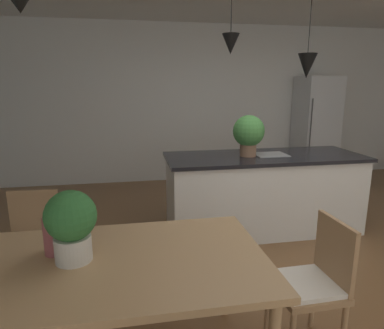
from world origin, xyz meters
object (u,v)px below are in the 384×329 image
chair_kitchen_end (314,281)px  potted_plant_on_table (71,223)px  dining_table (76,274)px  refrigerator (315,129)px  potted_plant_on_island (249,133)px  vase_on_dining_table (53,236)px  chair_far_left (32,244)px  kitchen_island (263,192)px

chair_kitchen_end → potted_plant_on_table: potted_plant_on_table is taller
dining_table → potted_plant_on_table: 0.28m
refrigerator → potted_plant_on_island: bearing=-134.6°
potted_plant_on_table → vase_on_dining_table: potted_plant_on_table is taller
potted_plant_on_island → vase_on_dining_table: (-1.75, -1.69, -0.31)m
chair_far_left → potted_plant_on_island: size_ratio=1.90×
refrigerator → potted_plant_on_island: size_ratio=4.00×
refrigerator → vase_on_dining_table: bearing=-135.2°
kitchen_island → potted_plant_on_island: potted_plant_on_island is taller
vase_on_dining_table → kitchen_island: bearing=40.9°
vase_on_dining_table → refrigerator: bearing=44.8°
dining_table → potted_plant_on_island: bearing=48.5°
kitchen_island → refrigerator: size_ratio=1.23×
chair_kitchen_end → potted_plant_on_table: (-1.43, 0.04, 0.49)m
kitchen_island → refrigerator: (1.79, 2.02, 0.45)m
kitchen_island → refrigerator: bearing=48.5°
chair_kitchen_end → potted_plant_on_island: bearing=83.9°
refrigerator → chair_far_left: bearing=-143.8°
kitchen_island → potted_plant_on_table: potted_plant_on_table is taller
dining_table → kitchen_island: bearing=45.1°
dining_table → potted_plant_on_island: potted_plant_on_island is taller
dining_table → chair_far_left: size_ratio=2.41×
kitchen_island → vase_on_dining_table: size_ratio=10.27×
chair_far_left → dining_table: bearing=-61.6°
dining_table → refrigerator: bearing=46.9°
dining_table → vase_on_dining_table: bearing=133.2°
kitchen_island → potted_plant_on_island: size_ratio=4.91×
potted_plant_on_table → refrigerator: bearing=46.5°
kitchen_island → chair_kitchen_end: bearing=-102.4°
vase_on_dining_table → chair_kitchen_end: bearing=-5.1°
refrigerator → potted_plant_on_island: (-1.99, -2.02, 0.25)m
refrigerator → potted_plant_on_table: (-3.62, -3.81, 0.05)m
kitchen_island → potted_plant_on_table: size_ratio=5.65×
refrigerator → chair_kitchen_end: bearing=-119.6°
kitchen_island → vase_on_dining_table: 2.61m
kitchen_island → potted_plant_on_table: 2.61m
kitchen_island → potted_plant_on_island: (-0.20, 0.00, 0.70)m
potted_plant_on_island → vase_on_dining_table: size_ratio=2.09×
kitchen_island → dining_table: bearing=-134.9°
potted_plant_on_island → kitchen_island: bearing=-0.0°
chair_kitchen_end → refrigerator: 4.45m
dining_table → chair_far_left: (-0.47, 0.87, -0.21)m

